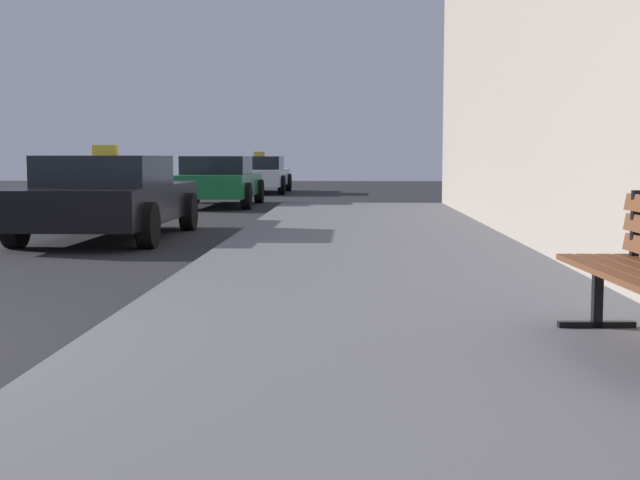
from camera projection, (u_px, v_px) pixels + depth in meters
The scene contains 4 objects.
sidewalk at pixel (409, 367), 4.83m from camera, with size 4.00×32.00×0.15m, color #5B5B60.
car_black at pixel (110, 196), 13.13m from camera, with size 2.06×4.59×1.43m.
car_green at pixel (218, 181), 21.85m from camera, with size 1.98×4.47×1.27m.
car_white at pixel (260, 174), 29.89m from camera, with size 1.97×4.59×1.43m.
Camera 1 is at (3.67, -4.75, 1.25)m, focal length 48.21 mm.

